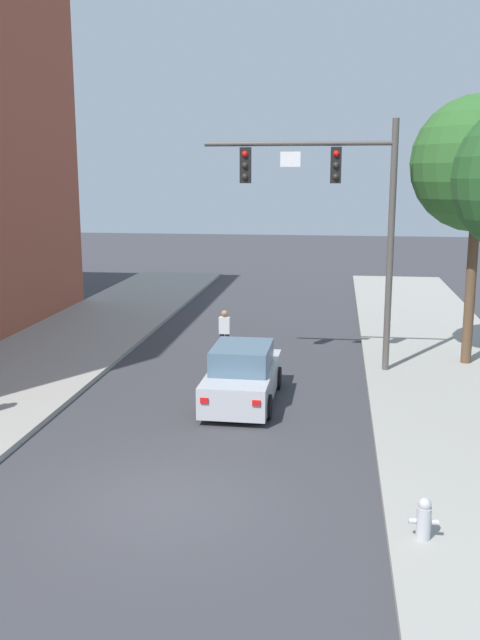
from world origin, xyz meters
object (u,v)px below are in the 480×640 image
object	(u,v)px
street_tree_second	(479,164)
fire_hydrant	(424,518)
traffic_signal_mast	(339,200)
pedestrian_crossing_road	(225,332)
car_lead_silver	(243,376)

from	to	relation	value
street_tree_second	fire_hydrant	bearing A→B (deg)	-102.87
traffic_signal_mast	pedestrian_crossing_road	world-z (taller)	traffic_signal_mast
car_lead_silver	fire_hydrant	xyz separation A→B (m)	(3.98, -7.08, -0.22)
fire_hydrant	pedestrian_crossing_road	bearing A→B (deg)	114.18
pedestrian_crossing_road	street_tree_second	distance (m)	9.54
street_tree_second	pedestrian_crossing_road	bearing A→B (deg)	179.88
traffic_signal_mast	pedestrian_crossing_road	xyz separation A→B (m)	(-3.66, 1.22, -4.39)
car_lead_silver	fire_hydrant	size ratio (longest dim) A/B	5.91
pedestrian_crossing_road	street_tree_second	world-z (taller)	street_tree_second
traffic_signal_mast	car_lead_silver	world-z (taller)	traffic_signal_mast
traffic_signal_mast	car_lead_silver	distance (m)	6.13
pedestrian_crossing_road	car_lead_silver	bearing A→B (deg)	-74.83
car_lead_silver	street_tree_second	bearing A→B (deg)	34.04
street_tree_second	traffic_signal_mast	bearing A→B (deg)	-163.93
pedestrian_crossing_road	fire_hydrant	xyz separation A→B (m)	(5.19, -11.57, -0.41)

